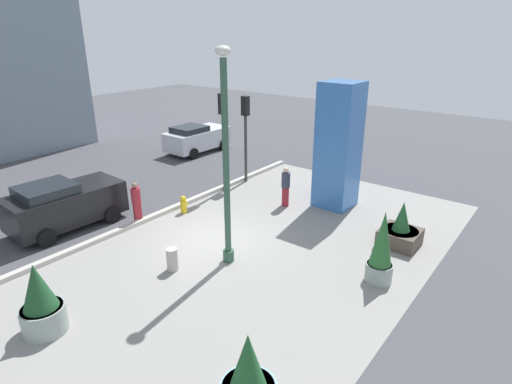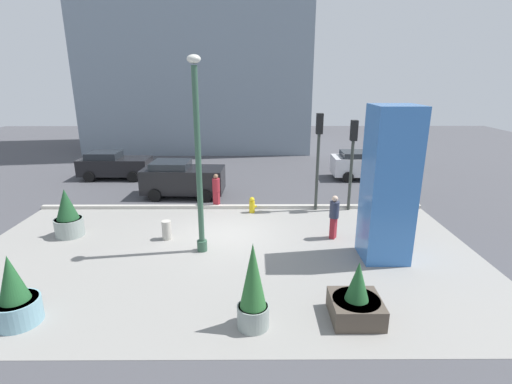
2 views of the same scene
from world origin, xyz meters
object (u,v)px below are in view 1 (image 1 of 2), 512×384
traffic_light_far_side (223,127)px  pedestrian_on_sidewalk (286,185)px  potted_plant_near_left (400,231)px  potted_plant_by_pillar (381,251)px  potted_plant_mid_plaza (41,303)px  lamp_post (226,166)px  potted_plant_curbside (248,383)px  car_curb_west (197,138)px  fire_hydrant (184,204)px  pedestrian_by_curb (136,201)px  traffic_light_corner (245,125)px  concrete_bollard (172,259)px  car_intersection (64,204)px  art_pillar_blue (338,146)px

traffic_light_far_side → pedestrian_on_sidewalk: 3.89m
potted_plant_near_left → potted_plant_by_pillar: potted_plant_by_pillar is taller
potted_plant_by_pillar → potted_plant_mid_plaza: (-7.24, 5.74, -0.21)m
lamp_post → potted_plant_curbside: size_ratio=3.55×
potted_plant_curbside → car_curb_west: 19.11m
fire_hydrant → pedestrian_by_curb: 1.95m
potted_plant_near_left → traffic_light_corner: traffic_light_corner is taller
concrete_bollard → potted_plant_by_pillar: bearing=-58.2°
traffic_light_far_side → traffic_light_corner: 1.55m
fire_hydrant → traffic_light_corner: size_ratio=0.18×
potted_plant_curbside → fire_hydrant: bearing=53.9°
potted_plant_curbside → pedestrian_on_sidewalk: 10.48m
potted_plant_curbside → car_curb_west: bearing=48.0°
lamp_post → car_intersection: lamp_post is taller
car_intersection → potted_plant_curbside: bearing=-102.1°
potted_plant_near_left → art_pillar_blue: bearing=62.6°
concrete_bollard → car_intersection: 5.57m
art_pillar_blue → car_intersection: (-8.16, 7.09, -1.66)m
potted_plant_by_pillar → potted_plant_curbside: (-5.99, 0.21, -0.32)m
potted_plant_near_left → traffic_light_corner: size_ratio=0.39×
potted_plant_near_left → pedestrian_by_curb: pedestrian_by_curb is taller
lamp_post → traffic_light_far_side: bearing=42.6°
potted_plant_near_left → potted_plant_curbside: (-8.65, -0.12, 0.21)m
art_pillar_blue → car_intersection: size_ratio=1.23×
potted_plant_by_pillar → potted_plant_curbside: 6.00m
potted_plant_mid_plaza → traffic_light_far_side: size_ratio=0.43×
lamp_post → fire_hydrant: 5.24m
lamp_post → art_pillar_blue: lamp_post is taller
lamp_post → pedestrian_by_curb: size_ratio=4.07×
potted_plant_by_pillar → traffic_light_corner: (4.47, 8.72, 1.78)m
lamp_post → concrete_bollard: size_ratio=8.93×
art_pillar_blue → lamp_post: bearing=175.2°
fire_hydrant → potted_plant_curbside: bearing=-126.1°
potted_plant_curbside → traffic_light_far_side: (8.92, 8.53, 2.29)m
pedestrian_on_sidewalk → traffic_light_corner: bearing=67.1°
potted_plant_curbside → pedestrian_on_sidewalk: size_ratio=1.09×
potted_plant_mid_plaza → traffic_light_far_side: (10.17, 2.99, 2.19)m
lamp_post → car_curb_west: size_ratio=1.64×
pedestrian_by_curb → traffic_light_far_side: bearing=-4.5°
concrete_bollard → traffic_light_corner: (7.81, 3.34, 2.46)m
traffic_light_far_side → lamp_post: bearing=-137.4°
potted_plant_by_pillar → potted_plant_mid_plaza: potted_plant_by_pillar is taller
traffic_light_far_side → potted_plant_mid_plaza: bearing=-163.6°
potted_plant_curbside → art_pillar_blue: bearing=19.0°
potted_plant_near_left → potted_plant_mid_plaza: potted_plant_mid_plaza is taller
fire_hydrant → car_intersection: (-3.63, 2.57, 0.58)m
car_curb_west → pedestrian_by_curb: bearing=-148.2°
traffic_light_far_side → pedestrian_on_sidewalk: (0.16, -3.30, -2.06)m
art_pillar_blue → car_curb_west: size_ratio=1.27×
car_intersection → pedestrian_by_curb: car_intersection is taller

